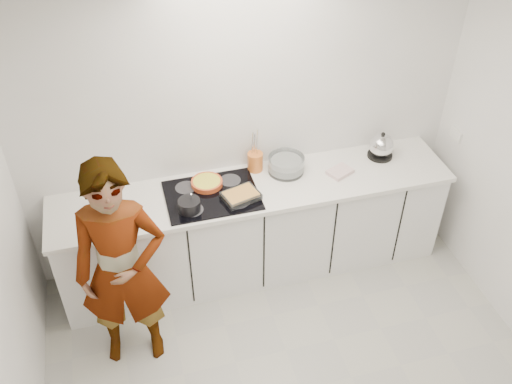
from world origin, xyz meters
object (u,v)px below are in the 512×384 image
object	(u,v)px
hob	(212,195)
cook	(122,270)
tart_dish	(207,183)
utensil_crock	(255,162)
saucepan	(189,205)
mixing_bowl	(286,165)
kettle	(381,146)
baking_dish	(241,196)

from	to	relation	value
hob	cook	bearing A→B (deg)	-142.38
tart_dish	utensil_crock	size ratio (longest dim) A/B	1.85
saucepan	mixing_bowl	distance (m)	0.90
kettle	hob	bearing A→B (deg)	-174.34
hob	utensil_crock	bearing A→B (deg)	30.65
hob	baking_dish	xyz separation A→B (m)	(0.21, -0.11, 0.04)
tart_dish	saucepan	size ratio (longest dim) A/B	1.44
saucepan	baking_dish	bearing A→B (deg)	4.51
kettle	utensil_crock	size ratio (longest dim) A/B	1.52
tart_dish	utensil_crock	bearing A→B (deg)	15.22
kettle	tart_dish	bearing A→B (deg)	-179.34
hob	baking_dish	size ratio (longest dim) A/B	2.28
hob	tart_dish	world-z (taller)	tart_dish
tart_dish	utensil_crock	xyz separation A→B (m)	(0.43, 0.12, 0.04)
tart_dish	cook	world-z (taller)	cook
tart_dish	mixing_bowl	distance (m)	0.67
hob	saucepan	world-z (taller)	saucepan
baking_dish	mixing_bowl	size ratio (longest dim) A/B	0.90
utensil_crock	cook	size ratio (longest dim) A/B	0.09
hob	mixing_bowl	bearing A→B (deg)	13.28
tart_dish	kettle	xyz separation A→B (m)	(1.50, 0.02, 0.07)
hob	utensil_crock	size ratio (longest dim) A/B	4.53
saucepan	mixing_bowl	world-z (taller)	saucepan
cook	tart_dish	bearing A→B (deg)	49.74
tart_dish	mixing_bowl	xyz separation A→B (m)	(0.67, 0.02, 0.03)
hob	mixing_bowl	distance (m)	0.68
kettle	cook	size ratio (longest dim) A/B	0.14
utensil_crock	cook	xyz separation A→B (m)	(-1.17, -0.82, -0.12)
mixing_bowl	utensil_crock	distance (m)	0.26
cook	hob	bearing A→B (deg)	43.50
kettle	utensil_crock	bearing A→B (deg)	174.70
baking_dish	utensil_crock	bearing A→B (deg)	59.22
mixing_bowl	kettle	world-z (taller)	kettle
mixing_bowl	cook	xyz separation A→B (m)	(-1.40, -0.73, -0.10)
saucepan	kettle	distance (m)	1.72
tart_dish	hob	bearing A→B (deg)	-84.63
hob	mixing_bowl	size ratio (longest dim) A/B	2.05
saucepan	mixing_bowl	xyz separation A→B (m)	(0.85, 0.29, 0.00)
hob	cook	world-z (taller)	cook
saucepan	kettle	world-z (taller)	kettle
tart_dish	kettle	bearing A→B (deg)	0.66
utensil_crock	cook	bearing A→B (deg)	-144.75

